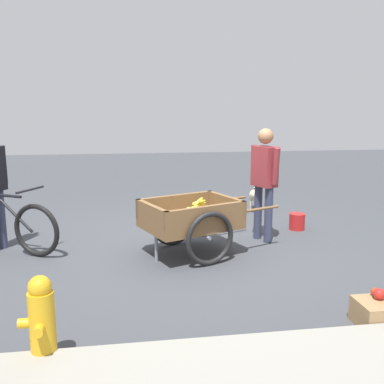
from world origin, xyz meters
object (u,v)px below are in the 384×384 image
at_px(apple_crate, 384,311).
at_px(fruit_cart, 191,220).
at_px(vendor_person, 264,175).
at_px(bicycle, 4,225).
at_px(dog, 254,195).
at_px(fire_hydrant, 42,322).
at_px(plastic_bucket, 297,222).

bearing_deg(apple_crate, fruit_cart, -56.48).
bearing_deg(vendor_person, bicycle, -0.15).
relative_size(fruit_cart, dog, 2.79).
xyz_separation_m(bicycle, fire_hydrant, (-0.94, 2.62, -0.02)).
distance_m(vendor_person, plastic_bucket, 1.12).
height_order(fruit_cart, plastic_bucket, fruit_cart).
relative_size(vendor_person, plastic_bucket, 6.32).
xyz_separation_m(vendor_person, plastic_bucket, (-0.67, -0.44, -0.78)).
relative_size(vendor_person, dog, 2.35).
distance_m(dog, plastic_bucket, 1.32).
bearing_deg(fruit_cart, vendor_person, -157.54).
height_order(vendor_person, dog, vendor_person).
height_order(dog, fire_hydrant, fire_hydrant).
bearing_deg(vendor_person, apple_crate, 96.36).
xyz_separation_m(dog, plastic_bucket, (-0.29, 1.28, -0.15)).
xyz_separation_m(bicycle, dog, (-3.75, -1.71, -0.08)).
bearing_deg(apple_crate, vendor_person, -83.64).
relative_size(dog, apple_crate, 1.48).
relative_size(dog, plastic_bucket, 2.69).
height_order(fire_hydrant, apple_crate, fire_hydrant).
height_order(fruit_cart, vendor_person, vendor_person).
distance_m(bicycle, fire_hydrant, 2.78).
bearing_deg(plastic_bucket, fruit_cart, 26.87).
relative_size(dog, fire_hydrant, 0.97).
bearing_deg(vendor_person, fire_hydrant, 47.14).
height_order(fruit_cart, dog, fruit_cart).
bearing_deg(fruit_cart, apple_crate, 123.52).
bearing_deg(fruit_cart, bicycle, -10.96).
xyz_separation_m(vendor_person, fire_hydrant, (2.42, 2.61, -0.57)).
distance_m(fire_hydrant, plastic_bucket, 4.35).
bearing_deg(dog, plastic_bucket, 102.60).
xyz_separation_m(fire_hydrant, apple_crate, (-2.70, -0.17, -0.20)).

